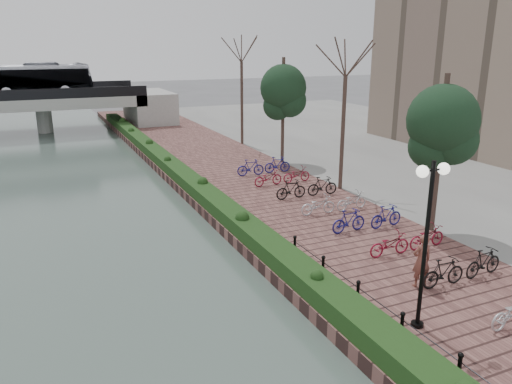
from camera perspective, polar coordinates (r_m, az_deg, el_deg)
promenade at (r=27.18m, az=0.74°, el=-0.20°), size 8.00×75.00×0.50m
inland_pavement at (r=36.67m, az=24.10°, el=2.75°), size 24.00×75.00×0.50m
hedge at (r=28.14m, az=-7.71°, el=1.40°), size 1.10×56.00×0.60m
chain_fence at (r=13.70m, az=19.10°, el=-16.32°), size 0.10×14.10×0.70m
lamppost at (r=13.77m, az=19.18°, el=-1.92°), size 1.02×0.32×4.75m
pedestrian at (r=17.03m, az=18.40°, el=-7.44°), size 0.71×0.53×1.79m
bicycle_parking at (r=22.57m, az=10.82°, el=-2.11°), size 2.40×19.89×1.00m
street_trees at (r=24.41m, az=14.22°, el=5.67°), size 3.20×37.12×6.80m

